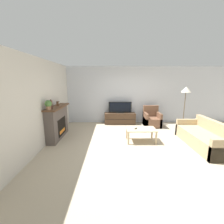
% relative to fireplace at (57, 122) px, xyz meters
% --- Properties ---
extents(ground_plane, '(24.00, 24.00, 0.00)m').
position_rel_fireplace_xyz_m(ground_plane, '(2.72, -0.39, -0.59)').
color(ground_plane, tan).
extents(wall_back, '(12.00, 0.06, 2.70)m').
position_rel_fireplace_xyz_m(wall_back, '(2.72, 2.07, 0.76)').
color(wall_back, silver).
rests_on(wall_back, ground).
extents(wall_left, '(0.06, 12.00, 2.70)m').
position_rel_fireplace_xyz_m(wall_left, '(-0.19, -0.39, 0.76)').
color(wall_left, beige).
rests_on(wall_left, ground).
extents(fireplace, '(0.44, 1.58, 1.16)m').
position_rel_fireplace_xyz_m(fireplace, '(0.00, 0.00, 0.00)').
color(fireplace, '#564C47').
rests_on(fireplace, ground).
extents(mantel_vase_left, '(0.10, 0.10, 0.30)m').
position_rel_fireplace_xyz_m(mantel_vase_left, '(0.02, -0.47, 0.71)').
color(mantel_vase_left, '#512D23').
rests_on(mantel_vase_left, fireplace).
extents(mantel_clock, '(0.08, 0.11, 0.15)m').
position_rel_fireplace_xyz_m(mantel_clock, '(0.02, 0.16, 0.65)').
color(mantel_clock, brown).
rests_on(mantel_clock, fireplace).
extents(potted_plant, '(0.21, 0.21, 0.30)m').
position_rel_fireplace_xyz_m(potted_plant, '(0.02, -0.67, 0.74)').
color(potted_plant, '#936B4C').
rests_on(potted_plant, fireplace).
extents(tv_stand, '(1.46, 0.45, 0.53)m').
position_rel_fireplace_xyz_m(tv_stand, '(2.36, 1.78, -0.32)').
color(tv_stand, '#422D1E').
rests_on(tv_stand, ground).
extents(tv, '(1.08, 0.18, 0.53)m').
position_rel_fireplace_xyz_m(tv, '(2.36, 1.77, 0.19)').
color(tv, black).
rests_on(tv, tv_stand).
extents(armchair, '(0.70, 0.76, 0.91)m').
position_rel_fireplace_xyz_m(armchair, '(3.79, 1.40, -0.30)').
color(armchair, brown).
rests_on(armchair, ground).
extents(coffee_table, '(0.98, 0.60, 0.45)m').
position_rel_fireplace_xyz_m(coffee_table, '(2.94, -0.37, -0.20)').
color(coffee_table, '#CCB289').
rests_on(coffee_table, ground).
extents(remote, '(0.11, 0.15, 0.02)m').
position_rel_fireplace_xyz_m(remote, '(2.76, -0.38, -0.13)').
color(remote, black).
rests_on(remote, coffee_table).
extents(couch, '(0.90, 2.07, 0.79)m').
position_rel_fireplace_xyz_m(couch, '(4.89, -0.77, -0.32)').
color(couch, tan).
rests_on(couch, ground).
extents(floor_lamp, '(0.37, 0.37, 1.82)m').
position_rel_fireplace_xyz_m(floor_lamp, '(4.83, 0.60, 1.01)').
color(floor_lamp, black).
rests_on(floor_lamp, ground).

